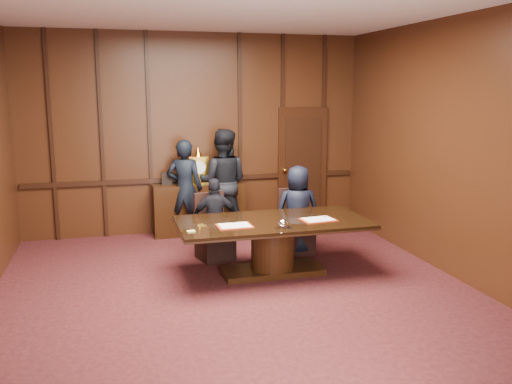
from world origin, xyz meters
The scene contains 13 objects.
room centered at (0.07, 0.14, 1.72)m, with size 7.00×7.04×3.50m.
sideboard centered at (0.00, 3.26, 0.49)m, with size 1.60×0.45×1.54m.
conference_table centered at (0.64, 0.89, 0.51)m, with size 2.62×1.32×0.76m.
folder_left centered at (0.06, 0.71, 0.77)m, with size 0.47×0.34×0.02m.
folder_right centered at (1.25, 0.74, 0.77)m, with size 0.50×0.38×0.02m.
inkstand centered at (0.64, 0.44, 0.81)m, with size 0.20×0.14×0.12m.
notepad centered at (-0.53, 0.58, 0.77)m, with size 0.10×0.07×0.01m, color #DDD46C.
chair_left centered at (-0.01, 1.77, 0.29)m, with size 0.58×0.58×0.99m.
chair_right centered at (1.29, 1.77, 0.29)m, with size 0.48×0.48×0.99m.
signatory_left centered at (-0.01, 1.69, 0.62)m, with size 0.73×0.30×1.25m, color black.
signatory_right centered at (1.29, 1.69, 0.69)m, with size 0.68×0.44×1.39m, color black.
witness_left centered at (-0.27, 3.10, 0.85)m, with size 0.62×0.41×1.70m, color black.
witness_right centered at (0.40, 3.10, 0.93)m, with size 0.90×0.70×1.86m, color black.
Camera 1 is at (-1.47, -6.04, 2.56)m, focal length 38.00 mm.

